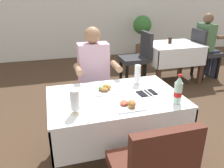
% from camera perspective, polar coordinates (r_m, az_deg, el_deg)
% --- Properties ---
extents(ground_plane, '(11.00, 11.00, 0.00)m').
position_cam_1_polar(ground_plane, '(2.51, 0.87, -17.84)').
color(ground_plane, '#473323').
extents(back_wall, '(11.00, 0.12, 2.86)m').
position_cam_1_polar(back_wall, '(5.97, -11.23, 20.09)').
color(back_wall, white).
rests_on(back_wall, ground).
extents(main_dining_table, '(1.22, 0.81, 0.73)m').
position_cam_1_polar(main_dining_table, '(2.16, 0.74, -7.08)').
color(main_dining_table, white).
rests_on(main_dining_table, ground).
extents(chair_far_diner_seat, '(0.44, 0.50, 0.97)m').
position_cam_1_polar(chair_far_diner_seat, '(2.86, -3.84, 0.37)').
color(chair_far_diner_seat, '#4C2319').
rests_on(chair_far_diner_seat, ground).
extents(seated_diner_far, '(0.50, 0.46, 1.26)m').
position_cam_1_polar(seated_diner_far, '(2.69, -4.42, 2.52)').
color(seated_diner_far, '#282D42').
rests_on(seated_diner_far, ground).
extents(plate_near_camera, '(0.24, 0.24, 0.07)m').
position_cam_1_polar(plate_near_camera, '(1.89, 4.23, -5.21)').
color(plate_near_camera, white).
rests_on(plate_near_camera, main_dining_table).
extents(plate_far_diner, '(0.23, 0.23, 0.07)m').
position_cam_1_polar(plate_far_diner, '(2.17, -1.99, -1.36)').
color(plate_far_diner, white).
rests_on(plate_far_diner, main_dining_table).
extents(beer_glass_left, '(0.07, 0.07, 0.20)m').
position_cam_1_polar(beer_glass_left, '(1.77, -9.36, -4.46)').
color(beer_glass_left, white).
rests_on(beer_glass_left, main_dining_table).
extents(beer_glass_middle, '(0.07, 0.07, 0.20)m').
position_cam_1_polar(beer_glass_middle, '(2.34, 6.47, 2.46)').
color(beer_glass_middle, white).
rests_on(beer_glass_middle, main_dining_table).
extents(cola_bottle_primary, '(0.07, 0.07, 0.26)m').
position_cam_1_polar(cola_bottle_primary, '(1.98, 16.42, -1.67)').
color(cola_bottle_primary, silver).
rests_on(cola_bottle_primary, main_dining_table).
extents(napkin_cutlery_set, '(0.18, 0.19, 0.01)m').
position_cam_1_polar(napkin_cutlery_set, '(2.16, 8.80, -2.23)').
color(napkin_cutlery_set, black).
rests_on(napkin_cutlery_set, main_dining_table).
extents(background_dining_table, '(0.98, 0.78, 0.73)m').
position_cam_1_polar(background_dining_table, '(4.43, 14.99, 7.53)').
color(background_dining_table, white).
rests_on(background_dining_table, ground).
extents(background_chair_left, '(0.50, 0.44, 0.97)m').
position_cam_1_polar(background_chair_left, '(4.12, 6.54, 7.17)').
color(background_chair_left, '#2D2D33').
rests_on(background_chair_left, ground).
extents(background_chair_right, '(0.50, 0.44, 0.97)m').
position_cam_1_polar(background_chair_right, '(4.82, 22.24, 7.87)').
color(background_chair_right, '#2D2D33').
rests_on(background_chair_right, ground).
extents(background_patron, '(0.46, 0.50, 1.26)m').
position_cam_1_polar(background_patron, '(4.81, 22.98, 9.69)').
color(background_patron, '#282D42').
rests_on(background_patron, ground).
extents(background_table_tumbler, '(0.06, 0.06, 0.11)m').
position_cam_1_polar(background_table_tumbler, '(4.40, 14.51, 10.66)').
color(background_table_tumbler, black).
rests_on(background_table_tumbler, background_dining_table).
extents(potted_plant_corner, '(0.46, 0.46, 1.08)m').
position_cam_1_polar(potted_plant_corner, '(5.98, 7.61, 13.16)').
color(potted_plant_corner, brown).
rests_on(potted_plant_corner, ground).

